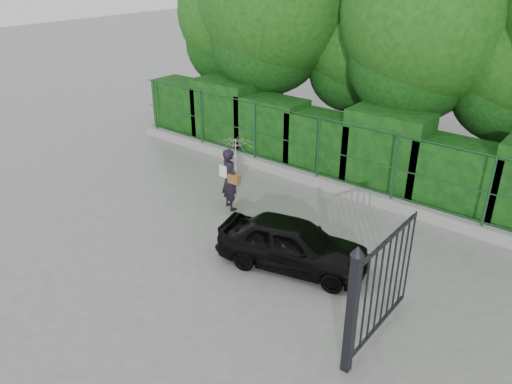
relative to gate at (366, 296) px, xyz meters
The scene contains 8 objects.
ground 4.81m from the gate, behind, with size 80.00×80.00×0.00m, color gray.
kerb 7.04m from the gate, 131.36° to the left, with size 14.00×0.25×0.30m, color #9E9E99.
fence 6.82m from the gate, 129.97° to the left, with size 14.13×0.06×1.80m.
hedge 7.71m from the gate, 126.16° to the left, with size 14.20×1.20×2.30m.
trees 9.76m from the gate, 112.24° to the left, with size 17.10×6.15×8.08m.
gate is the anchor object (origin of this frame).
woman 5.79m from the gate, 152.56° to the left, with size 1.00×1.01×1.97m.
car 2.87m from the gate, 149.23° to the left, with size 1.31×3.25×1.11m, color black.
Camera 1 is at (7.26, -6.85, 6.15)m, focal length 35.00 mm.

